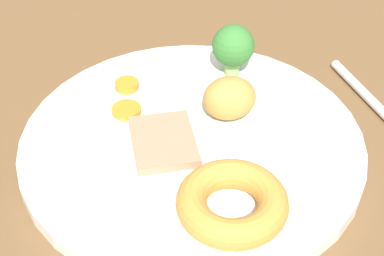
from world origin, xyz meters
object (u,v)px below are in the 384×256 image
(roast_potato_left, at_px, (229,98))
(fork, at_px, (381,111))
(meat_slice_main, at_px, (164,141))
(yorkshire_pudding, at_px, (232,203))
(carrot_coin_back, at_px, (127,110))
(broccoli_floret, at_px, (233,47))
(carrot_coin_front, at_px, (127,85))
(dinner_plate, at_px, (192,143))

(roast_potato_left, xyz_separation_m, fork, (-0.14, 0.04, -0.03))
(meat_slice_main, relative_size, roast_potato_left, 1.42)
(yorkshire_pudding, bearing_deg, carrot_coin_back, -78.29)
(yorkshire_pudding, distance_m, broccoli_floret, 0.18)
(meat_slice_main, bearing_deg, carrot_coin_back, -76.36)
(yorkshire_pudding, relative_size, carrot_coin_back, 3.13)
(meat_slice_main, relative_size, carrot_coin_front, 2.95)
(dinner_plate, height_order, carrot_coin_back, carrot_coin_back)
(roast_potato_left, relative_size, carrot_coin_front, 2.08)
(fork, bearing_deg, carrot_coin_back, -106.36)
(carrot_coin_back, distance_m, fork, 0.23)
(broccoli_floret, bearing_deg, roast_potato_left, 59.86)
(meat_slice_main, distance_m, carrot_coin_back, 0.06)
(yorkshire_pudding, distance_m, roast_potato_left, 0.11)
(dinner_plate, xyz_separation_m, yorkshire_pudding, (0.01, 0.09, 0.02))
(yorkshire_pudding, xyz_separation_m, carrot_coin_front, (0.02, -0.18, -0.01))
(dinner_plate, xyz_separation_m, roast_potato_left, (-0.04, -0.01, 0.03))
(dinner_plate, height_order, roast_potato_left, roast_potato_left)
(roast_potato_left, distance_m, carrot_coin_front, 0.10)
(yorkshire_pudding, height_order, carrot_coin_front, yorkshire_pudding)
(fork, bearing_deg, meat_slice_main, -93.46)
(yorkshire_pudding, relative_size, broccoli_floret, 1.57)
(roast_potato_left, bearing_deg, yorkshire_pudding, 63.72)
(yorkshire_pudding, xyz_separation_m, fork, (-0.19, -0.06, -0.02))
(yorkshire_pudding, relative_size, roast_potato_left, 1.76)
(roast_potato_left, xyz_separation_m, carrot_coin_front, (0.07, -0.08, -0.02))
(dinner_plate, distance_m, fork, 0.18)
(carrot_coin_back, height_order, fork, carrot_coin_back)
(roast_potato_left, height_order, broccoli_floret, broccoli_floret)
(carrot_coin_back, relative_size, fork, 0.17)
(dinner_plate, relative_size, yorkshire_pudding, 3.54)
(meat_slice_main, relative_size, broccoli_floret, 1.27)
(dinner_plate, distance_m, broccoli_floret, 0.11)
(meat_slice_main, bearing_deg, carrot_coin_front, -89.59)
(carrot_coin_back, bearing_deg, yorkshire_pudding, 101.71)
(fork, bearing_deg, carrot_coin_front, -115.26)
(roast_potato_left, distance_m, broccoli_floret, 0.07)
(meat_slice_main, xyz_separation_m, fork, (-0.20, 0.03, -0.01))
(roast_potato_left, relative_size, fork, 0.31)
(carrot_coin_front, relative_size, fork, 0.15)
(yorkshire_pudding, height_order, broccoli_floret, broccoli_floret)
(roast_potato_left, xyz_separation_m, carrot_coin_back, (0.08, -0.04, -0.02))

